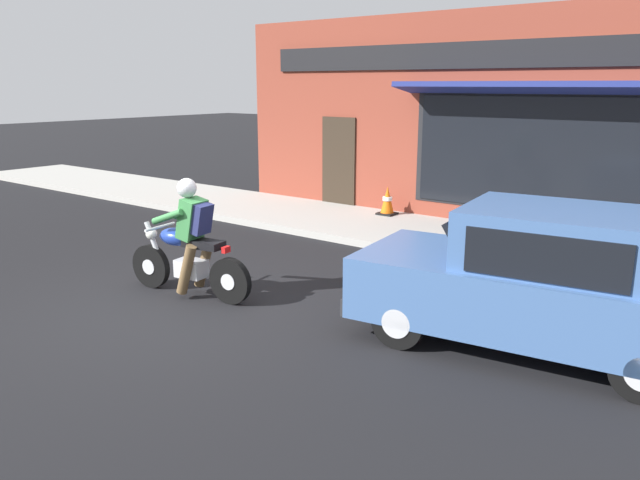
# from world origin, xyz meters

# --- Properties ---
(ground_plane) EXTENTS (80.00, 80.00, 0.00)m
(ground_plane) POSITION_xyz_m (0.00, 0.00, 0.00)
(ground_plane) COLOR black
(sidewalk_curb) EXTENTS (2.60, 22.00, 0.14)m
(sidewalk_curb) POSITION_xyz_m (5.43, 3.00, 0.07)
(sidewalk_curb) COLOR #ADAAA3
(sidewalk_curb) RESTS_ON ground
(storefront_building) EXTENTS (1.25, 11.14, 4.20)m
(storefront_building) POSITION_xyz_m (6.96, -0.83, 2.11)
(storefront_building) COLOR brown
(storefront_building) RESTS_ON ground
(motorcycle_with_rider) EXTENTS (0.65, 2.01, 1.62)m
(motorcycle_with_rider) POSITION_xyz_m (0.58, 0.34, 0.68)
(motorcycle_with_rider) COLOR black
(motorcycle_with_rider) RESTS_ON ground
(car_hatchback) EXTENTS (2.08, 3.95, 1.57)m
(car_hatchback) POSITION_xyz_m (1.68, -3.97, 0.77)
(car_hatchback) COLOR black
(car_hatchback) RESTS_ON ground
(traffic_cone) EXTENTS (0.36, 0.36, 0.60)m
(traffic_cone) POSITION_xyz_m (6.30, 0.72, 0.43)
(traffic_cone) COLOR black
(traffic_cone) RESTS_ON sidewalk_curb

